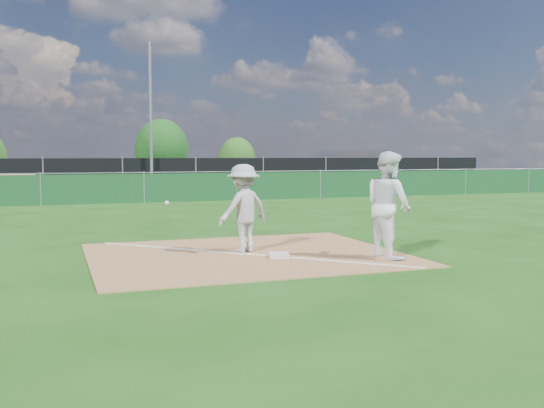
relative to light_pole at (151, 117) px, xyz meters
The scene contains 16 objects.
ground 13.40m from the light_pole, 96.74° to the right, with size 90.00×90.00×0.00m, color #16450E.
infield_dirt 22.11m from the light_pole, 93.95° to the right, with size 6.00×5.00×0.02m, color #95653B.
foul_line 22.11m from the light_pole, 93.95° to the right, with size 0.08×7.00×0.01m, color white.
green_fence 8.55m from the light_pole, 101.02° to the right, with size 44.00×0.05×1.20m, color #113E1D.
dirt_mound 8.46m from the light_pole, 147.13° to the right, with size 3.38×2.60×1.17m, color #9A744A.
black_fence 3.46m from the light_pole, 168.69° to the left, with size 46.00×0.04×1.80m, color black.
parking_lot 6.80m from the light_pole, 105.80° to the left, with size 46.00×9.00×0.01m, color black.
light_pole is the anchor object (origin of this frame).
first_base 22.61m from the light_pole, 92.61° to the right, with size 0.38×0.38×0.08m, color silver.
play_at_first 21.69m from the light_pole, 93.91° to the right, with size 2.28×1.02×1.77m.
runner 23.18m from the light_pole, 87.64° to the right, with size 0.99×0.78×2.05m, color white.
car_left 9.78m from the light_pole, 145.87° to the left, with size 1.65×4.11×1.40m, color #A5A8AD.
car_mid 6.67m from the light_pole, 112.11° to the left, with size 1.48×4.24×1.40m, color black.
car_right 7.81m from the light_pole, 54.40° to the left, with size 2.06×5.07×1.47m, color black.
tree_mid 11.71m from the light_pole, 77.61° to the left, with size 3.88×3.88×4.60m.
tree_right 13.77m from the light_pole, 53.51° to the left, with size 2.78×2.78×3.30m.
Camera 1 is at (-3.56, -10.30, 1.98)m, focal length 40.00 mm.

